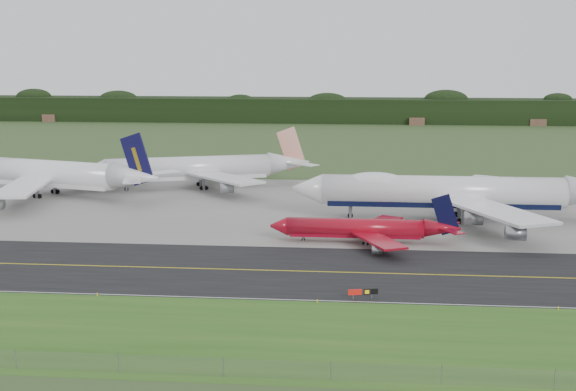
# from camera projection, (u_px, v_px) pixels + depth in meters

# --- Properties ---
(ground) EXTENTS (600.00, 600.00, 0.00)m
(ground) POSITION_uv_depth(u_px,v_px,m) (308.00, 265.00, 135.89)
(ground) COLOR #2E431F
(ground) RESTS_ON ground
(grass_verge) EXTENTS (400.00, 30.00, 0.01)m
(grass_verge) POSITION_uv_depth(u_px,v_px,m) (288.00, 337.00, 101.61)
(grass_verge) COLOR #265418
(grass_verge) RESTS_ON ground
(taxiway) EXTENTS (400.00, 32.00, 0.02)m
(taxiway) POSITION_uv_depth(u_px,v_px,m) (306.00, 271.00, 131.97)
(taxiway) COLOR black
(taxiway) RESTS_ON ground
(apron) EXTENTS (400.00, 78.00, 0.01)m
(apron) POSITION_uv_depth(u_px,v_px,m) (323.00, 207.00, 185.84)
(apron) COLOR gray
(apron) RESTS_ON ground
(taxiway_centreline) EXTENTS (400.00, 0.40, 0.00)m
(taxiway_centreline) POSITION_uv_depth(u_px,v_px,m) (306.00, 271.00, 131.97)
(taxiway_centreline) COLOR gold
(taxiway_centreline) RESTS_ON taxiway
(taxiway_edge_line) EXTENTS (400.00, 0.25, 0.00)m
(taxiway_edge_line) POSITION_uv_depth(u_px,v_px,m) (298.00, 300.00, 116.79)
(taxiway_edge_line) COLOR silver
(taxiway_edge_line) RESTS_ON taxiway
(perimeter_fence) EXTENTS (320.00, 0.10, 320.00)m
(perimeter_fence) POSITION_uv_depth(u_px,v_px,m) (277.00, 369.00, 88.68)
(perimeter_fence) COLOR slate
(perimeter_fence) RESTS_ON ground
(horizon_treeline) EXTENTS (700.00, 25.00, 12.00)m
(horizon_treeline) POSITION_uv_depth(u_px,v_px,m) (346.00, 112.00, 403.04)
(horizon_treeline) COLOR black
(horizon_treeline) RESTS_ON ground
(jet_ba_747) EXTENTS (71.23, 59.22, 17.97)m
(jet_ba_747) POSITION_uv_depth(u_px,v_px,m) (454.00, 192.00, 170.58)
(jet_ba_747) COLOR white
(jet_ba_747) RESTS_ON ground
(jet_red_737) EXTENTS (35.84, 29.34, 9.71)m
(jet_red_737) POSITION_uv_depth(u_px,v_px,m) (366.00, 229.00, 151.21)
(jet_red_737) COLOR maroon
(jet_red_737) RESTS_ON ground
(jet_navy_gold) EXTENTS (64.64, 55.05, 16.95)m
(jet_navy_gold) POSITION_uv_depth(u_px,v_px,m) (45.00, 174.00, 199.23)
(jet_navy_gold) COLOR white
(jet_navy_gold) RESTS_ON ground
(jet_star_tail) EXTENTS (58.09, 47.25, 15.72)m
(jet_star_tail) POSITION_uv_depth(u_px,v_px,m) (201.00, 168.00, 210.74)
(jet_star_tail) COLOR silver
(jet_star_tail) RESTS_ON ground
(taxiway_sign) EXTENTS (4.37, 1.15, 1.48)m
(taxiway_sign) POSITION_uv_depth(u_px,v_px,m) (363.00, 292.00, 117.21)
(taxiway_sign) COLOR slate
(taxiway_sign) RESTS_ON ground
(edge_marker_left) EXTENTS (0.16, 0.16, 0.50)m
(edge_marker_left) POSITION_uv_depth(u_px,v_px,m) (97.00, 295.00, 118.56)
(edge_marker_left) COLOR yellow
(edge_marker_left) RESTS_ON ground
(edge_marker_center) EXTENTS (0.16, 0.16, 0.50)m
(edge_marker_center) POSITION_uv_depth(u_px,v_px,m) (317.00, 301.00, 115.50)
(edge_marker_center) COLOR yellow
(edge_marker_center) RESTS_ON ground
(edge_marker_right) EXTENTS (0.16, 0.16, 0.50)m
(edge_marker_right) POSITION_uv_depth(u_px,v_px,m) (558.00, 308.00, 112.32)
(edge_marker_right) COLOR yellow
(edge_marker_right) RESTS_ON ground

